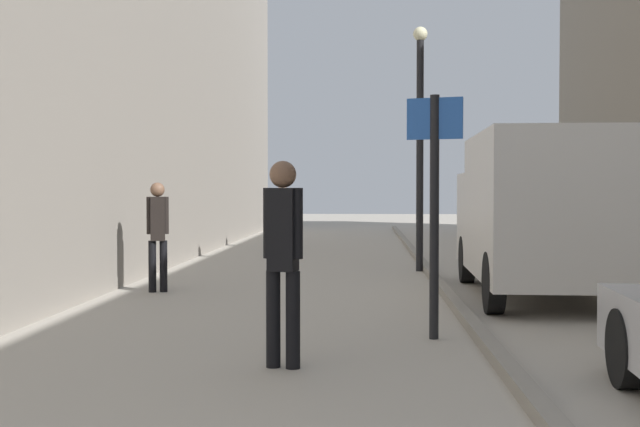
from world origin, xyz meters
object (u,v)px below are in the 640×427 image
(pedestrian_mid_block, at_px, (158,229))
(delivery_van, at_px, (544,211))
(lamp_post, at_px, (420,132))
(pedestrian_far_crossing, at_px, (283,249))
(pedestrian_main_foreground, at_px, (282,212))
(street_sign_post, at_px, (434,194))

(pedestrian_mid_block, xyz_separation_m, delivery_van, (5.86, -0.29, 0.29))
(lamp_post, bearing_deg, pedestrian_far_crossing, -101.76)
(pedestrian_main_foreground, xyz_separation_m, pedestrian_mid_block, (-0.98, -9.55, -0.01))
(pedestrian_mid_block, xyz_separation_m, pedestrian_far_crossing, (2.48, -5.23, 0.08))
(pedestrian_mid_block, bearing_deg, delivery_van, 162.16)
(delivery_van, height_order, lamp_post, lamp_post)
(delivery_van, bearing_deg, lamp_post, 114.29)
(pedestrian_main_foreground, relative_size, delivery_van, 0.34)
(pedestrian_far_crossing, distance_m, delivery_van, 5.99)
(pedestrian_far_crossing, bearing_deg, pedestrian_main_foreground, 108.62)
(pedestrian_mid_block, relative_size, delivery_van, 0.33)
(pedestrian_mid_block, bearing_deg, pedestrian_main_foreground, -110.86)
(delivery_van, relative_size, street_sign_post, 1.97)
(pedestrian_mid_block, xyz_separation_m, lamp_post, (4.29, 3.47, 1.74))
(pedestrian_main_foreground, height_order, delivery_van, delivery_van)
(lamp_post, bearing_deg, pedestrian_mid_block, -141.01)
(pedestrian_main_foreground, bearing_deg, delivery_van, 109.85)
(pedestrian_far_crossing, xyz_separation_m, lamp_post, (1.81, 8.71, 1.65))
(pedestrian_far_crossing, height_order, lamp_post, lamp_post)
(delivery_van, bearing_deg, pedestrian_mid_block, 178.80)
(pedestrian_far_crossing, relative_size, street_sign_post, 0.71)
(pedestrian_mid_block, bearing_deg, pedestrian_far_crossing, 100.36)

